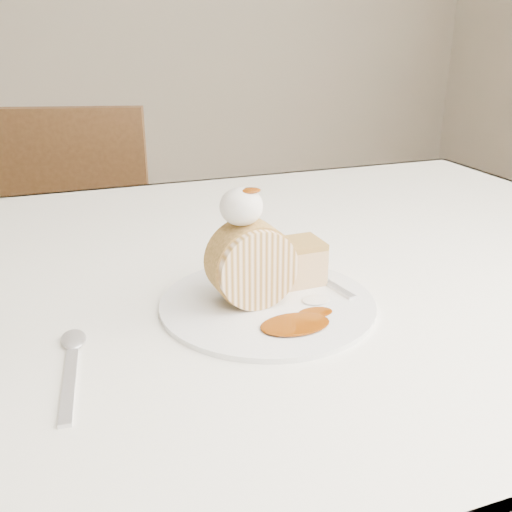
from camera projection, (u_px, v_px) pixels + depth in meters
name	position (u px, v px, depth m)	size (l,w,h in m)	color
table	(210.00, 329.00, 0.77)	(1.40, 0.90, 0.75)	white
chair_far	(81.00, 242.00, 1.55)	(0.50, 0.50, 0.87)	brown
plate	(268.00, 303.00, 0.63)	(0.24, 0.24, 0.01)	white
roulade_slice	(252.00, 264.00, 0.61)	(0.09, 0.09, 0.05)	beige
cake_chunk	(299.00, 264.00, 0.67)	(0.05, 0.05, 0.04)	tan
whipped_cream	(241.00, 206.00, 0.59)	(0.05, 0.05, 0.04)	white
caramel_drizzle	(250.00, 186.00, 0.58)	(0.02, 0.02, 0.01)	#682B04
caramel_pool	(295.00, 324.00, 0.58)	(0.07, 0.05, 0.00)	#682B04
fork	(326.00, 281.00, 0.68)	(0.02, 0.14, 0.00)	silver
spoon	(69.00, 384.00, 0.49)	(0.02, 0.14, 0.00)	silver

